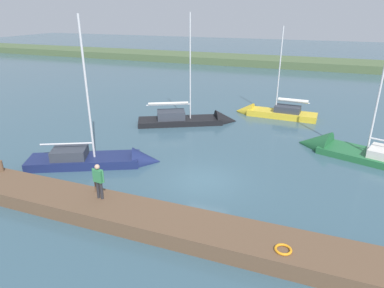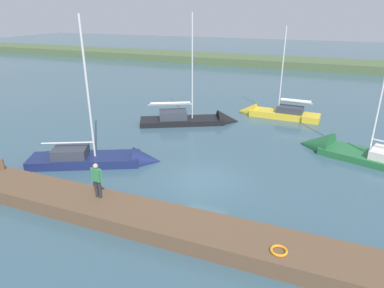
% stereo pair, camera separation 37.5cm
% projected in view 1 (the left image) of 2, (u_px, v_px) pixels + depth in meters
% --- Properties ---
extents(ground_plane, '(200.00, 200.00, 0.00)m').
position_uv_depth(ground_plane, '(204.00, 181.00, 19.26)').
color(ground_plane, '#385666').
extents(far_shoreline, '(180.00, 8.00, 2.40)m').
position_uv_depth(far_shoreline, '(289.00, 66.00, 58.15)').
color(far_shoreline, '#4C603D').
rests_on(far_shoreline, ground_plane).
extents(dock_pier, '(27.50, 2.29, 0.72)m').
position_uv_depth(dock_pier, '(167.00, 224.00, 14.81)').
color(dock_pier, brown).
rests_on(dock_pier, ground_plane).
extents(mooring_post_near, '(0.23, 0.23, 0.58)m').
position_uv_depth(mooring_post_near, '(97.00, 186.00, 16.63)').
color(mooring_post_near, brown).
rests_on(mooring_post_near, dock_pier).
extents(mooring_post_far, '(0.23, 0.23, 0.62)m').
position_uv_depth(mooring_post_far, '(1.00, 166.00, 18.71)').
color(mooring_post_far, brown).
rests_on(mooring_post_far, dock_pier).
extents(life_ring_buoy, '(0.66, 0.66, 0.10)m').
position_uv_depth(life_ring_buoy, '(283.00, 249.00, 12.61)').
color(life_ring_buoy, orange).
rests_on(life_ring_buoy, dock_pier).
extents(sailboat_near_dock, '(8.41, 5.69, 9.86)m').
position_uv_depth(sailboat_near_dock, '(195.00, 121.00, 28.97)').
color(sailboat_near_dock, black).
rests_on(sailboat_near_dock, ground_plane).
extents(sailboat_far_left, '(7.34, 2.10, 8.57)m').
position_uv_depth(sailboat_far_left, '(270.00, 113.00, 30.88)').
color(sailboat_far_left, gold).
rests_on(sailboat_far_left, ground_plane).
extents(sailboat_inner_slip, '(9.18, 4.97, 9.39)m').
position_uv_depth(sailboat_inner_slip, '(349.00, 153.00, 22.66)').
color(sailboat_inner_slip, '#236638').
rests_on(sailboat_inner_slip, ground_plane).
extents(sailboat_outer_mooring, '(8.13, 5.26, 9.80)m').
position_uv_depth(sailboat_outer_mooring, '(102.00, 162.00, 21.29)').
color(sailboat_outer_mooring, navy).
rests_on(sailboat_outer_mooring, ground_plane).
extents(person_on_dock, '(0.66, 0.26, 1.77)m').
position_uv_depth(person_on_dock, '(98.00, 179.00, 15.75)').
color(person_on_dock, '#28282D').
rests_on(person_on_dock, dock_pier).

